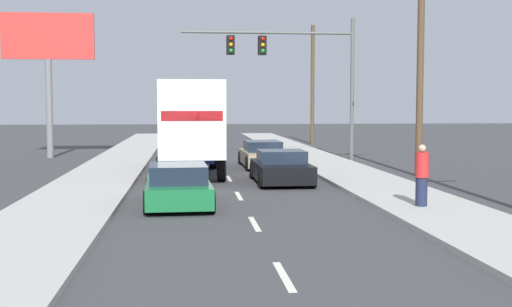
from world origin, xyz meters
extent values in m
plane|color=#3D3D3F|center=(0.00, 25.00, 0.00)|extent=(140.00, 140.00, 0.00)
cube|color=#B2AFA8|center=(5.02, 20.00, 0.07)|extent=(2.95, 80.00, 0.14)
cube|color=#B2AFA8|center=(-5.02, 20.00, 0.07)|extent=(2.95, 80.00, 0.14)
cube|color=silver|center=(0.00, 6.72, 0.00)|extent=(0.14, 2.00, 0.01)
cube|color=silver|center=(0.00, 11.72, 0.00)|extent=(0.14, 2.00, 0.01)
cube|color=silver|center=(0.00, 16.72, 0.00)|extent=(0.14, 2.00, 0.01)
cube|color=silver|center=(0.00, 21.72, 0.00)|extent=(0.14, 2.00, 0.01)
cube|color=silver|center=(0.00, 26.72, 0.00)|extent=(0.14, 2.00, 0.01)
cube|color=silver|center=(0.00, 31.72, 0.00)|extent=(0.14, 2.00, 0.01)
cube|color=silver|center=(0.00, 36.72, 0.00)|extent=(0.14, 2.00, 0.01)
cube|color=silver|center=(0.00, 41.72, 0.00)|extent=(0.14, 2.00, 0.01)
cube|color=silver|center=(0.00, 46.72, 0.00)|extent=(0.14, 2.00, 0.01)
cube|color=silver|center=(0.00, 51.72, 0.00)|extent=(0.14, 2.00, 0.01)
cube|color=white|center=(-1.52, 21.95, 2.37)|extent=(2.54, 5.92, 2.84)
cube|color=red|center=(-1.45, 19.04, 2.51)|extent=(2.16, 0.09, 0.36)
cube|color=#1E389E|center=(-1.62, 25.93, 1.31)|extent=(2.35, 2.17, 2.03)
cylinder|color=black|center=(-2.77, 25.91, 0.48)|extent=(0.32, 0.97, 0.96)
cylinder|color=black|center=(-0.47, 25.96, 0.48)|extent=(0.32, 0.97, 0.96)
cylinder|color=black|center=(-2.64, 20.75, 0.48)|extent=(0.32, 0.97, 0.96)
cylinder|color=black|center=(-0.35, 20.80, 0.48)|extent=(0.32, 0.97, 0.96)
cube|color=#196B38|center=(-1.90, 14.91, 0.43)|extent=(1.95, 4.21, 0.58)
cube|color=#192333|center=(-1.89, 14.58, 0.97)|extent=(1.66, 2.10, 0.51)
cylinder|color=black|center=(-2.79, 16.40, 0.32)|extent=(0.24, 0.65, 0.64)
cylinder|color=black|center=(-1.12, 16.46, 0.32)|extent=(0.24, 0.65, 0.64)
cylinder|color=black|center=(-2.68, 13.36, 0.32)|extent=(0.24, 0.65, 0.64)
cylinder|color=black|center=(-1.00, 13.42, 0.32)|extent=(0.24, 0.65, 0.64)
cube|color=tan|center=(1.84, 26.38, 0.45)|extent=(1.88, 4.50, 0.61)
cube|color=#192333|center=(1.84, 26.30, 0.99)|extent=(1.62, 2.25, 0.48)
cylinder|color=black|center=(0.97, 28.04, 0.32)|extent=(0.23, 0.64, 0.64)
cylinder|color=black|center=(2.65, 28.08, 0.32)|extent=(0.23, 0.64, 0.64)
cylinder|color=black|center=(1.04, 24.68, 0.32)|extent=(0.23, 0.64, 0.64)
cylinder|color=black|center=(2.71, 24.71, 0.32)|extent=(0.23, 0.64, 0.64)
cube|color=black|center=(1.83, 20.04, 0.45)|extent=(1.92, 4.16, 0.63)
cube|color=#192333|center=(1.83, 19.96, 1.00)|extent=(1.68, 1.80, 0.46)
cylinder|color=black|center=(0.93, 21.56, 0.32)|extent=(0.22, 0.64, 0.64)
cylinder|color=black|center=(2.71, 21.57, 0.32)|extent=(0.22, 0.64, 0.64)
cylinder|color=black|center=(0.95, 18.51, 0.32)|extent=(0.22, 0.64, 0.64)
cylinder|color=black|center=(2.73, 18.52, 0.32)|extent=(0.22, 0.64, 0.64)
cylinder|color=#595B56|center=(6.91, 29.71, 3.68)|extent=(0.20, 0.20, 7.36)
cylinder|color=#595B56|center=(2.50, 29.71, 6.57)|extent=(8.82, 0.14, 0.14)
cube|color=black|center=(2.21, 29.71, 5.92)|extent=(0.40, 0.56, 0.95)
sphere|color=red|center=(2.21, 29.40, 6.22)|extent=(0.20, 0.20, 0.20)
sphere|color=orange|center=(2.21, 29.40, 5.92)|extent=(0.20, 0.20, 0.20)
sphere|color=green|center=(2.21, 29.40, 5.62)|extent=(0.20, 0.20, 0.20)
cube|color=black|center=(0.59, 29.71, 5.92)|extent=(0.40, 0.56, 0.95)
sphere|color=red|center=(0.59, 29.40, 6.22)|extent=(0.20, 0.20, 0.20)
sphere|color=orange|center=(0.59, 29.40, 5.92)|extent=(0.20, 0.20, 0.20)
sphere|color=green|center=(0.59, 29.40, 5.62)|extent=(0.20, 0.20, 0.20)
cylinder|color=brown|center=(7.73, 21.84, 4.61)|extent=(0.28, 0.28, 9.21)
cylinder|color=brown|center=(7.53, 44.04, 4.34)|extent=(0.28, 0.28, 8.69)
cube|color=brown|center=(7.53, 44.04, 8.09)|extent=(1.80, 0.12, 0.12)
cylinder|color=slate|center=(-9.09, 32.96, 2.68)|extent=(0.36, 0.36, 5.36)
cube|color=red|center=(-9.09, 32.96, 6.60)|extent=(4.93, 0.20, 2.48)
cylinder|color=#1E233F|center=(4.74, 13.21, 0.53)|extent=(0.32, 0.32, 0.79)
cylinder|color=red|center=(4.74, 13.21, 1.27)|extent=(0.38, 0.38, 0.69)
sphere|color=tan|center=(4.74, 13.21, 1.72)|extent=(0.21, 0.21, 0.21)
camera|label=1|loc=(-1.61, -4.28, 2.91)|focal=46.71mm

